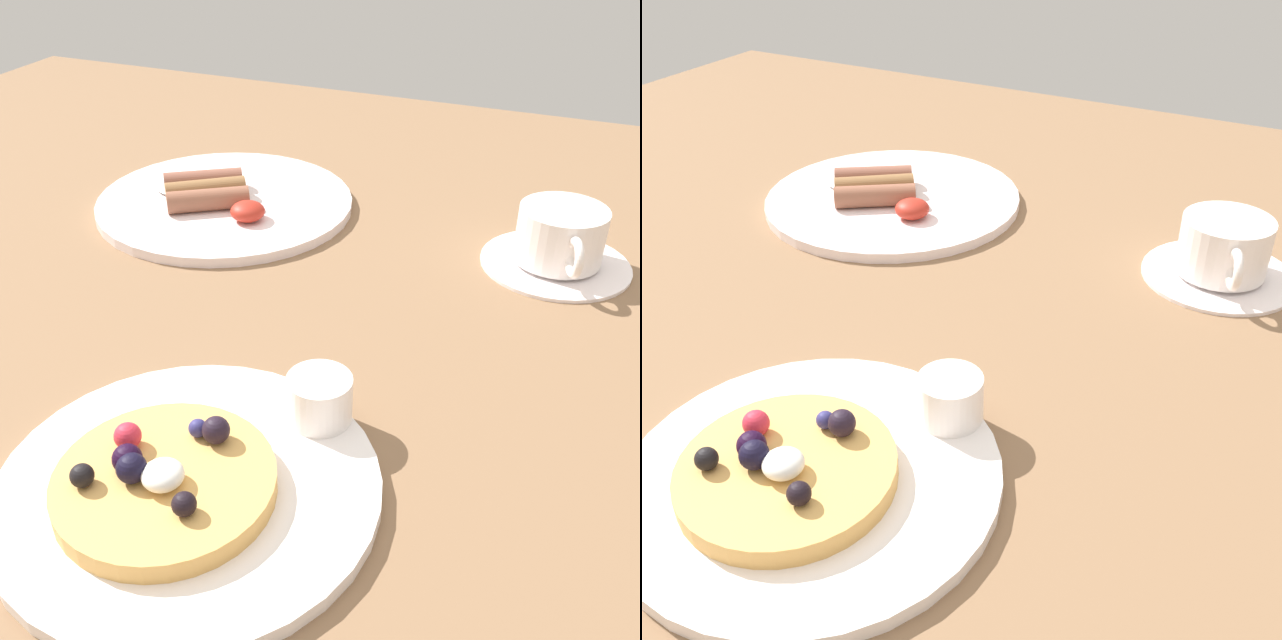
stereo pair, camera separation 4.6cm
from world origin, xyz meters
TOP-DOWN VIEW (x-y plane):
  - ground_plane at (0.00, 0.00)cm, footprint 154.71×140.11cm
  - pancake_plate at (2.85, -15.23)cm, footprint 24.20×24.20cm
  - pancake_with_berries at (2.06, -16.57)cm, footprint 13.60×13.60cm
  - syrup_ramekin at (8.06, -6.51)cm, footprint 4.52×4.52cm
  - breakfast_plate at (-15.81, 23.55)cm, footprint 27.95×27.95cm
  - fried_breakfast at (-17.18, 22.28)cm, footprint 15.54×11.09cm
  - coffee_saucer at (19.72, 23.97)cm, footprint 14.08×14.08cm
  - coffee_cup at (19.78, 23.83)cm, footprint 8.18×10.72cm

SIDE VIEW (x-z plane):
  - ground_plane at x=0.00cm, z-range -3.00..0.00cm
  - coffee_saucer at x=19.72cm, z-range 0.00..0.70cm
  - breakfast_plate at x=-15.81cm, z-range 0.00..1.06cm
  - pancake_plate at x=2.85cm, z-range 0.00..1.07cm
  - pancake_with_berries at x=2.06cm, z-range 0.34..3.66cm
  - fried_breakfast at x=-17.18cm, z-range 0.83..3.36cm
  - syrup_ramekin at x=8.06cm, z-range 1.12..4.44cm
  - coffee_cup at x=19.78cm, z-range 0.80..5.97cm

